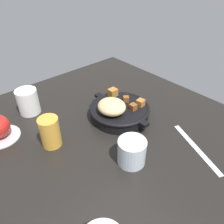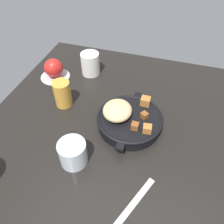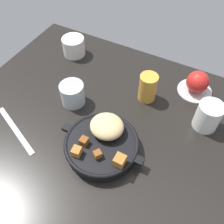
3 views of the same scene
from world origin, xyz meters
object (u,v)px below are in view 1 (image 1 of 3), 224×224
butter_knife (196,148)px  white_creamer_pitcher (28,101)px  cast_iron_skillet (118,110)px  juice_glass_amber (50,132)px  water_glass_short (132,152)px

butter_knife → white_creamer_pitcher: size_ratio=2.41×
butter_knife → white_creamer_pitcher: white_creamer_pitcher is taller
cast_iron_skillet → juice_glass_amber: 25.01cm
butter_knife → juice_glass_amber: (30.65, 31.64, 4.68)cm
cast_iron_skillet → juice_glass_amber: bearing=82.2°
water_glass_short → butter_knife: bearing=-117.5°
cast_iron_skillet → butter_knife: 28.26cm
cast_iron_skillet → white_creamer_pitcher: bearing=42.7°
water_glass_short → white_creamer_pitcher: bearing=14.5°
juice_glass_amber → white_creamer_pitcher: size_ratio=1.05×
juice_glass_amber → water_glass_short: juice_glass_amber is taller
juice_glass_amber → butter_knife: bearing=-134.1°
cast_iron_skillet → water_glass_short: size_ratio=3.24×
white_creamer_pitcher → water_glass_short: bearing=-165.5°
butter_knife → juice_glass_amber: juice_glass_amber is taller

